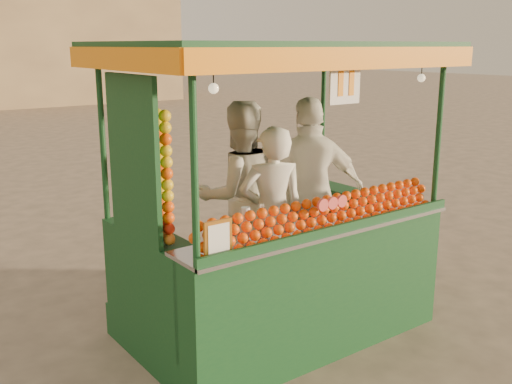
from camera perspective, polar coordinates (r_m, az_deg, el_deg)
ground at (r=5.61m, az=-2.61°, el=-13.04°), size 90.00×90.00×0.00m
building_right at (r=29.81m, az=-17.85°, el=13.23°), size 9.00×6.00×5.00m
juice_cart at (r=5.19m, az=2.07°, el=-5.24°), size 2.83×1.83×2.57m
vendor_left at (r=5.19m, az=1.55°, el=-2.32°), size 0.68×0.58×1.59m
vendor_middle at (r=5.52m, az=-1.59°, el=-0.37°), size 1.00×0.87×1.76m
vendor_right at (r=5.56m, az=5.20°, el=-0.13°), size 1.14×0.86×1.80m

